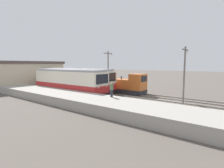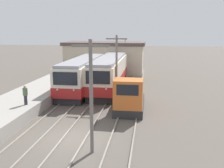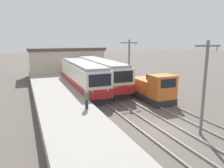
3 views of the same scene
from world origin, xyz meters
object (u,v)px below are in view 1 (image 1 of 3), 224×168
Objects in this scene: shunting_locomotive at (128,86)px; catenary_mast_mid at (108,70)px; commuter_train_left at (69,83)px; catenary_mast_near at (184,72)px; person_on_platform at (112,89)px; commuter_train_center at (76,81)px.

shunting_locomotive is 0.93× the size of catenary_mast_mid.
catenary_mast_near is (4.31, -15.11, 1.79)m from commuter_train_left.
commuter_train_left is at bearing 76.99° from person_on_platform.
catenary_mast_mid is (4.31, -4.02, 1.79)m from commuter_train_left.
catenary_mast_near is at bearing -100.05° from shunting_locomotive.
commuter_train_center reaches higher than person_on_platform.
commuter_train_left is 9.98m from person_on_platform.
catenary_mast_near is 8.64m from person_on_platform.
catenary_mast_near and catenary_mast_mid have the same top height.
catenary_mast_near is (1.51, -16.66, 1.78)m from commuter_train_center.
commuter_train_left reaches higher than person_on_platform.
commuter_train_left is 15.82m from catenary_mast_near.
commuter_train_left is at bearing 105.91° from catenary_mast_near.
catenary_mast_mid is at bearing 40.99° from person_on_platform.
shunting_locomotive is at bearing -49.10° from commuter_train_left.
commuter_train_center is (2.80, 1.55, 0.01)m from commuter_train_left.
catenary_mast_near reaches higher than person_on_platform.
person_on_platform is (-5.05, -11.27, 0.14)m from commuter_train_center.
catenary_mast_mid is 4.05× the size of person_on_platform.
person_on_platform is at bearing -139.01° from catenary_mast_mid.
catenary_mast_mid is (1.51, -5.58, 1.78)m from commuter_train_center.
commuter_train_left is 2.24× the size of shunting_locomotive.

